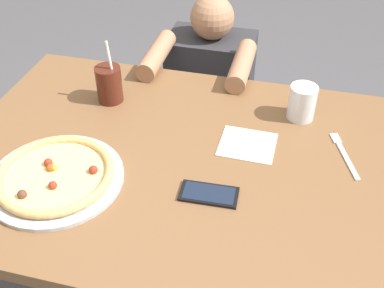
{
  "coord_description": "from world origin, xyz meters",
  "views": [
    {
      "loc": [
        0.31,
        -0.95,
        1.61
      ],
      "look_at": [
        0.06,
        0.03,
        0.78
      ],
      "focal_mm": 43.42,
      "sensor_mm": 36.0,
      "label": 1
    }
  ],
  "objects_px": {
    "cell_phone": "(209,194)",
    "diner_seated": "(209,107)",
    "fork": "(344,153)",
    "pizza_near": "(55,176)",
    "water_cup_clear": "(302,102)",
    "drink_cup_colored": "(109,84)"
  },
  "relations": [
    {
      "from": "cell_phone",
      "to": "diner_seated",
      "type": "height_order",
      "value": "diner_seated"
    },
    {
      "from": "diner_seated",
      "to": "fork",
      "type": "bearing_deg",
      "value": -48.7
    },
    {
      "from": "pizza_near",
      "to": "fork",
      "type": "relative_size",
      "value": 1.83
    },
    {
      "from": "water_cup_clear",
      "to": "fork",
      "type": "relative_size",
      "value": 0.56
    },
    {
      "from": "water_cup_clear",
      "to": "cell_phone",
      "type": "relative_size",
      "value": 0.72
    },
    {
      "from": "water_cup_clear",
      "to": "fork",
      "type": "distance_m",
      "value": 0.21
    },
    {
      "from": "pizza_near",
      "to": "cell_phone",
      "type": "distance_m",
      "value": 0.41
    },
    {
      "from": "fork",
      "to": "pizza_near",
      "type": "bearing_deg",
      "value": -158.09
    },
    {
      "from": "cell_phone",
      "to": "fork",
      "type": "bearing_deg",
      "value": 37.01
    },
    {
      "from": "pizza_near",
      "to": "fork",
      "type": "distance_m",
      "value": 0.8
    },
    {
      "from": "drink_cup_colored",
      "to": "water_cup_clear",
      "type": "relative_size",
      "value": 1.93
    },
    {
      "from": "drink_cup_colored",
      "to": "water_cup_clear",
      "type": "height_order",
      "value": "drink_cup_colored"
    },
    {
      "from": "pizza_near",
      "to": "cell_phone",
      "type": "relative_size",
      "value": 2.36
    },
    {
      "from": "water_cup_clear",
      "to": "fork",
      "type": "height_order",
      "value": "water_cup_clear"
    },
    {
      "from": "drink_cup_colored",
      "to": "water_cup_clear",
      "type": "bearing_deg",
      "value": 5.07
    },
    {
      "from": "pizza_near",
      "to": "water_cup_clear",
      "type": "xyz_separation_m",
      "value": [
        0.61,
        0.45,
        0.04
      ]
    },
    {
      "from": "pizza_near",
      "to": "cell_phone",
      "type": "xyz_separation_m",
      "value": [
        0.41,
        0.05,
        -0.01
      ]
    },
    {
      "from": "cell_phone",
      "to": "pizza_near",
      "type": "bearing_deg",
      "value": -173.68
    },
    {
      "from": "diner_seated",
      "to": "pizza_near",
      "type": "bearing_deg",
      "value": -104.63
    },
    {
      "from": "drink_cup_colored",
      "to": "cell_phone",
      "type": "height_order",
      "value": "drink_cup_colored"
    },
    {
      "from": "cell_phone",
      "to": "diner_seated",
      "type": "distance_m",
      "value": 0.92
    },
    {
      "from": "fork",
      "to": "cell_phone",
      "type": "distance_m",
      "value": 0.42
    }
  ]
}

